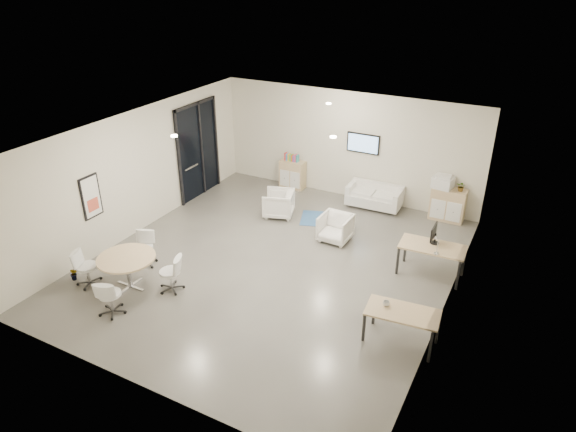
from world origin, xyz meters
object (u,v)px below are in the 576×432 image
Objects in this scene: armchair_right at (335,227)px; round_table at (127,260)px; armchair_left at (278,202)px; desk_rear at (432,249)px; sideboard_left at (293,174)px; sideboard_right at (448,205)px; desk_front at (402,315)px; loveseat at (375,197)px.

armchair_right is 5.17m from round_table.
armchair_left reaches higher than desk_rear.
sideboard_left is 1.08× the size of armchair_left.
armchair_left is 0.65× the size of round_table.
sideboard_right reaches higher than armchair_left.
armchair_right is 0.62× the size of round_table.
round_table is at bearing -175.90° from desk_front.
desk_rear is 6.77m from round_table.
armchair_right is (-2.28, -2.53, -0.07)m from sideboard_right.
armchair_right is 4.05m from desk_front.
loveseat is 1.07× the size of desk_rear.
armchair_left reaches higher than loveseat.
sideboard_left is at bearing 146.32° from desk_rear.
loveseat is (2.78, -0.16, -0.12)m from sideboard_left.
round_table is at bearing -95.52° from sideboard_left.
sideboard_left is 2.78m from loveseat.
desk_rear is at bearing 58.64° from armchair_left.
armchair_right is at bearing 51.87° from round_table.
desk_rear is (2.56, -0.48, 0.29)m from armchair_right.
sideboard_right reaches higher than round_table.
round_table reaches higher than desk_front.
loveseat is at bearing 126.11° from desk_rear.
desk_front is 1.12× the size of round_table.
desk_front is (2.64, -3.06, 0.24)m from armchair_right.
armchair_left is at bearing 75.42° from round_table.
desk_rear is (5.11, -3.03, 0.24)m from sideboard_left.
loveseat is at bearing -3.39° from sideboard_left.
armchair_right reaches higher than loveseat.
desk_front is at bearing -68.11° from loveseat.
sideboard_left is at bearing 127.10° from desk_front.
loveseat is 7.30m from round_table.
armchair_left is 4.80m from round_table.
sideboard_left is 3.61m from armchair_right.
desk_rear is at bearing -52.85° from loveseat.
sideboard_left is 0.70× the size of round_table.
armchair_left is 5.88m from desk_front.
armchair_right is (2.55, -2.55, -0.05)m from sideboard_left.
loveseat is at bearing -175.95° from sideboard_right.
sideboard_left reaches higher than loveseat.
sideboard_right reaches higher than desk_rear.
desk_rear is 2.58m from desk_front.
loveseat is 5.96m from desk_front.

